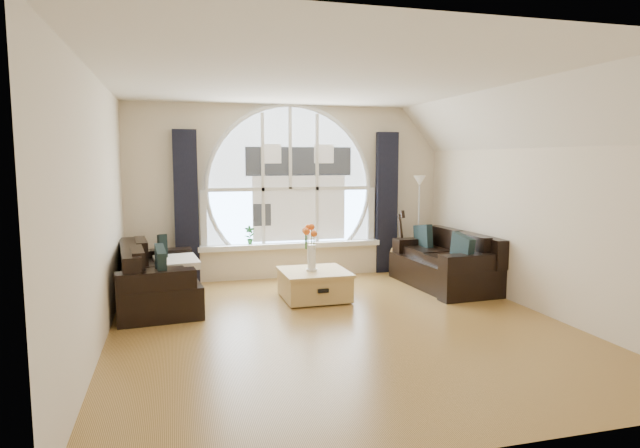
{
  "coord_description": "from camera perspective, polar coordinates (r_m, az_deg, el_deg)",
  "views": [
    {
      "loc": [
        -1.77,
        -5.65,
        1.86
      ],
      "look_at": [
        0.0,
        0.9,
        1.05
      ],
      "focal_mm": 30.41,
      "sensor_mm": 36.0,
      "label": 1
    }
  ],
  "objects": [
    {
      "name": "ground",
      "position": [
        6.21,
        2.2,
        -10.64
      ],
      "size": [
        5.0,
        5.5,
        0.01
      ],
      "primitive_type": "cube",
      "color": "brown",
      "rests_on": "ground"
    },
    {
      "name": "ceiling",
      "position": [
        5.98,
        2.33,
        14.87
      ],
      "size": [
        5.0,
        5.5,
        0.01
      ],
      "primitive_type": "cube",
      "color": "silver",
      "rests_on": "ground"
    },
    {
      "name": "wall_back",
      "position": [
        8.6,
        -3.22,
        3.4
      ],
      "size": [
        5.0,
        0.01,
        2.7
      ],
      "primitive_type": "cube",
      "color": "beige",
      "rests_on": "ground"
    },
    {
      "name": "wall_front",
      "position": [
        3.44,
        16.08,
        -2.02
      ],
      "size": [
        5.0,
        0.01,
        2.7
      ],
      "primitive_type": "cube",
      "color": "beige",
      "rests_on": "ground"
    },
    {
      "name": "wall_left",
      "position": [
        5.72,
        -22.39,
        1.17
      ],
      "size": [
        0.01,
        5.5,
        2.7
      ],
      "primitive_type": "cube",
      "color": "beige",
      "rests_on": "ground"
    },
    {
      "name": "wall_right",
      "position": [
        7.1,
        21.91,
        2.2
      ],
      "size": [
        0.01,
        5.5,
        2.7
      ],
      "primitive_type": "cube",
      "color": "beige",
      "rests_on": "ground"
    },
    {
      "name": "attic_slope",
      "position": [
        6.92,
        20.27,
        10.45
      ],
      "size": [
        0.92,
        5.5,
        0.72
      ],
      "primitive_type": "cube",
      "color": "silver",
      "rests_on": "ground"
    },
    {
      "name": "arched_window",
      "position": [
        8.56,
        -3.19,
        5.23
      ],
      "size": [
        2.6,
        0.06,
        2.15
      ],
      "primitive_type": "cube",
      "color": "silver",
      "rests_on": "wall_back"
    },
    {
      "name": "window_sill",
      "position": [
        8.6,
        -3.04,
        -2.24
      ],
      "size": [
        2.9,
        0.22,
        0.08
      ],
      "primitive_type": "cube",
      "color": "white",
      "rests_on": "wall_back"
    },
    {
      "name": "window_frame",
      "position": [
        8.53,
        -3.15,
        5.22
      ],
      "size": [
        2.76,
        0.08,
        2.15
      ],
      "primitive_type": "cube",
      "color": "white",
      "rests_on": "wall_back"
    },
    {
      "name": "neighbor_house",
      "position": [
        8.58,
        -2.18,
        4.4
      ],
      "size": [
        1.7,
        0.02,
        1.5
      ],
      "primitive_type": "cube",
      "color": "silver",
      "rests_on": "wall_back"
    },
    {
      "name": "curtain_left",
      "position": [
        8.31,
        -13.89,
        1.71
      ],
      "size": [
        0.35,
        0.12,
        2.3
      ],
      "primitive_type": "cube",
      "color": "black",
      "rests_on": "ground"
    },
    {
      "name": "curtain_right",
      "position": [
        8.97,
        7.01,
        2.22
      ],
      "size": [
        0.35,
        0.12,
        2.3
      ],
      "primitive_type": "cube",
      "color": "black",
      "rests_on": "ground"
    },
    {
      "name": "sofa_left",
      "position": [
        7.21,
        -16.66,
        -5.16
      ],
      "size": [
        1.06,
        1.84,
        0.78
      ],
      "primitive_type": "cube",
      "rotation": [
        0.0,
        0.0,
        0.11
      ],
      "color": "black",
      "rests_on": "ground"
    },
    {
      "name": "sofa_right",
      "position": [
        8.15,
        12.9,
        -3.68
      ],
      "size": [
        1.01,
        1.84,
        0.79
      ],
      "primitive_type": "cube",
      "rotation": [
        0.0,
        0.0,
        0.07
      ],
      "color": "black",
      "rests_on": "ground"
    },
    {
      "name": "coffee_chest",
      "position": [
        7.28,
        -0.61,
        -6.26
      ],
      "size": [
        0.89,
        0.89,
        0.43
      ],
      "primitive_type": "cube",
      "rotation": [
        0.0,
        0.0,
        0.02
      ],
      "color": "tan",
      "rests_on": "ground"
    },
    {
      "name": "throw_blanket",
      "position": [
        7.47,
        -14.88,
        -3.91
      ],
      "size": [
        0.63,
        0.63,
        0.1
      ],
      "primitive_type": "cube",
      "rotation": [
        0.0,
        0.0,
        0.15
      ],
      "color": "silver",
      "rests_on": "sofa_left"
    },
    {
      "name": "vase_flowers",
      "position": [
        7.16,
        -0.89,
        -1.88
      ],
      "size": [
        0.24,
        0.24,
        0.7
      ],
      "primitive_type": "cube",
      "color": "white",
      "rests_on": "coffee_chest"
    },
    {
      "name": "floor_lamp",
      "position": [
        8.99,
        10.34,
        -0.07
      ],
      "size": [
        0.24,
        0.24,
        1.6
      ],
      "primitive_type": "cube",
      "color": "#B2B2B2",
      "rests_on": "ground"
    },
    {
      "name": "guitar",
      "position": [
        8.8,
        8.35,
        -1.96
      ],
      "size": [
        0.4,
        0.31,
        1.06
      ],
      "primitive_type": "cube",
      "rotation": [
        0.0,
        0.0,
        0.23
      ],
      "color": "olive",
      "rests_on": "ground"
    },
    {
      "name": "potted_plant",
      "position": [
        8.46,
        -7.42,
        -1.16
      ],
      "size": [
        0.16,
        0.11,
        0.29
      ],
      "primitive_type": "imported",
      "rotation": [
        0.0,
        0.0,
        0.02
      ],
      "color": "#1E6023",
      "rests_on": "window_sill"
    }
  ]
}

